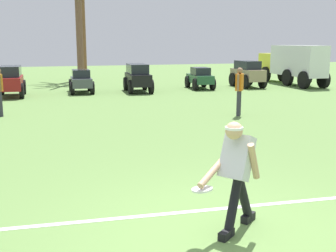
% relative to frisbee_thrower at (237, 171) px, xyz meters
% --- Properties ---
extents(ground_plane, '(80.00, 80.00, 0.00)m').
position_rel_frisbee_thrower_xyz_m(ground_plane, '(-0.18, 0.04, -0.80)').
color(ground_plane, '#618743').
extents(field_line_paint, '(20.49, 1.63, 0.01)m').
position_rel_frisbee_thrower_xyz_m(field_line_paint, '(-0.18, 0.75, -0.80)').
color(field_line_paint, white).
rests_on(field_line_paint, ground_plane).
extents(frisbee_thrower, '(1.04, 0.61, 1.42)m').
position_rel_frisbee_thrower_xyz_m(frisbee_thrower, '(0.00, 0.00, 0.00)').
color(frisbee_thrower, black).
rests_on(frisbee_thrower, ground_plane).
extents(frisbee_in_flight, '(0.35, 0.35, 0.05)m').
position_rel_frisbee_thrower_xyz_m(frisbee_in_flight, '(-0.50, -0.13, -0.14)').
color(frisbee_in_flight, white).
extents(teammate_midfield, '(0.37, 0.43, 1.56)m').
position_rel_frisbee_thrower_xyz_m(teammate_midfield, '(4.01, 7.78, 0.14)').
color(teammate_midfield, '#33333D').
rests_on(teammate_midfield, ground_plane).
extents(parked_car_slot_b, '(1.21, 2.43, 1.34)m').
position_rel_frisbee_thrower_xyz_m(parked_car_slot_b, '(-3.29, 15.38, -0.08)').
color(parked_car_slot_b, maroon).
rests_on(parked_car_slot_b, ground_plane).
extents(parked_car_slot_c, '(1.17, 2.24, 1.10)m').
position_rel_frisbee_thrower_xyz_m(parked_car_slot_c, '(-0.18, 15.88, -0.23)').
color(parked_car_slot_c, '#474C51').
rests_on(parked_car_slot_c, ground_plane).
extents(parked_car_slot_d, '(1.31, 2.46, 1.34)m').
position_rel_frisbee_thrower_xyz_m(parked_car_slot_d, '(2.48, 15.45, -0.08)').
color(parked_car_slot_d, black).
rests_on(parked_car_slot_d, ground_plane).
extents(parked_car_slot_e, '(1.28, 2.28, 1.10)m').
position_rel_frisbee_thrower_xyz_m(parked_car_slot_e, '(5.89, 15.86, -0.23)').
color(parked_car_slot_e, '#235133').
rests_on(parked_car_slot_e, ground_plane).
extents(parked_car_slot_f, '(1.22, 2.37, 1.40)m').
position_rel_frisbee_thrower_xyz_m(parked_car_slot_f, '(8.63, 15.86, -0.06)').
color(parked_car_slot_f, '#998466').
rests_on(parked_car_slot_f, ground_plane).
extents(box_truck, '(1.71, 5.96, 2.20)m').
position_rel_frisbee_thrower_xyz_m(box_truck, '(11.71, 16.38, 0.43)').
color(box_truck, yellow).
rests_on(box_truck, ground_plane).
extents(palm_tree_right_of_centre, '(3.50, 3.66, 5.62)m').
position_rel_frisbee_thrower_xyz_m(palm_tree_right_of_centre, '(0.38, 21.19, 2.52)').
color(palm_tree_right_of_centre, brown).
rests_on(palm_tree_right_of_centre, ground_plane).
extents(palm_tree_far_right, '(3.55, 3.19, 7.28)m').
position_rel_frisbee_thrower_xyz_m(palm_tree_far_right, '(0.82, 23.37, 3.36)').
color(palm_tree_far_right, brown).
rests_on(palm_tree_far_right, ground_plane).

